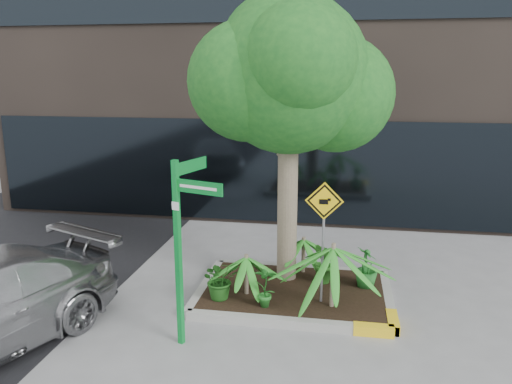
# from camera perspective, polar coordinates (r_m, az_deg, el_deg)

# --- Properties ---
(ground) EXTENTS (80.00, 80.00, 0.00)m
(ground) POSITION_cam_1_polar(r_m,az_deg,el_deg) (8.70, 2.83, -12.61)
(ground) COLOR gray
(ground) RESTS_ON ground
(planter) EXTENTS (3.35, 2.36, 0.15)m
(planter) POSITION_cam_1_polar(r_m,az_deg,el_deg) (8.88, 4.57, -11.34)
(planter) COLOR #9E9E99
(planter) RESTS_ON ground
(tree) EXTENTS (3.46, 3.07, 5.19)m
(tree) POSITION_cam_1_polar(r_m,az_deg,el_deg) (8.63, 3.83, 13.23)
(tree) COLOR gray
(tree) RESTS_ON ground
(palm_front) EXTENTS (1.20, 1.20, 1.34)m
(palm_front) POSITION_cam_1_polar(r_m,az_deg,el_deg) (7.97, 8.86, -6.29)
(palm_front) COLOR gray
(palm_front) RESTS_ON ground
(palm_left) EXTENTS (0.79, 0.79, 0.88)m
(palm_left) POSITION_cam_1_polar(r_m,az_deg,el_deg) (8.45, -1.10, -7.46)
(palm_left) COLOR gray
(palm_left) RESTS_ON ground
(palm_back) EXTENTS (0.78, 0.78, 0.86)m
(palm_back) POSITION_cam_1_polar(r_m,az_deg,el_deg) (9.39, 5.47, -5.42)
(palm_back) COLOR gray
(palm_back) RESTS_ON ground
(shrub_a) EXTENTS (0.85, 0.85, 0.68)m
(shrub_a) POSITION_cam_1_polar(r_m,az_deg,el_deg) (8.42, -4.08, -9.88)
(shrub_a) COLOR #1C5317
(shrub_a) RESTS_ON planter
(shrub_b) EXTENTS (0.55, 0.55, 0.72)m
(shrub_b) POSITION_cam_1_polar(r_m,az_deg,el_deg) (9.04, 12.49, -8.38)
(shrub_b) COLOR #206D25
(shrub_b) RESTS_ON planter
(shrub_c) EXTENTS (0.39, 0.39, 0.70)m
(shrub_c) POSITION_cam_1_polar(r_m,az_deg,el_deg) (8.11, 1.11, -10.73)
(shrub_c) COLOR #237324
(shrub_c) RESTS_ON planter
(shrub_d) EXTENTS (0.54, 0.54, 0.76)m
(shrub_d) POSITION_cam_1_polar(r_m,az_deg,el_deg) (9.02, 7.81, -8.07)
(shrub_d) COLOR #27681E
(shrub_d) RESTS_ON planter
(street_sign_post) EXTENTS (0.76, 0.95, 2.70)m
(street_sign_post) POSITION_cam_1_polar(r_m,az_deg,el_deg) (6.98, -8.37, -4.66)
(street_sign_post) COLOR #0C8931
(street_sign_post) RESTS_ON ground
(cattle_sign) EXTENTS (0.62, 0.28, 1.99)m
(cattle_sign) POSITION_cam_1_polar(r_m,az_deg,el_deg) (8.09, 7.74, -3.35)
(cattle_sign) COLOR slate
(cattle_sign) RESTS_ON ground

